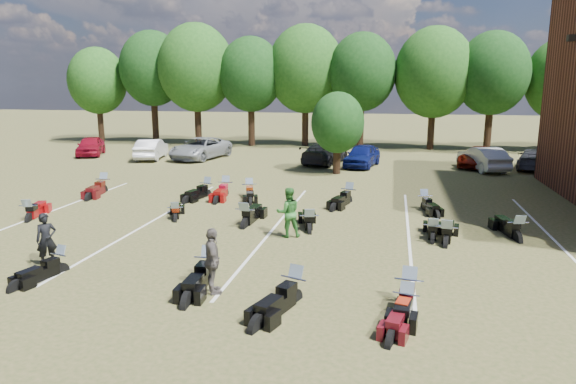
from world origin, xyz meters
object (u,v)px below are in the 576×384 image
(car_0, at_px, (91,146))
(motorcycle_14, at_px, (104,192))
(motorcycle_3, at_px, (208,280))
(motorcycle_7, at_px, (30,221))
(person_grey, at_px, (212,261))
(car_4, at_px, (362,156))
(person_black, at_px, (46,240))
(person_green, at_px, (288,212))

(car_0, xyz_separation_m, motorcycle_14, (8.37, -12.20, -0.72))
(motorcycle_3, bearing_deg, motorcycle_7, 151.02)
(motorcycle_7, bearing_deg, person_grey, 133.60)
(car_4, bearing_deg, motorcycle_7, -115.86)
(motorcycle_14, bearing_deg, person_black, -76.14)
(person_green, relative_size, motorcycle_14, 0.73)
(motorcycle_14, bearing_deg, motorcycle_3, -56.26)
(person_grey, relative_size, motorcycle_7, 0.78)
(person_black, xyz_separation_m, person_green, (6.51, 4.37, 0.09))
(person_grey, bearing_deg, person_black, 52.50)
(person_grey, distance_m, motorcycle_3, 1.33)
(motorcycle_14, bearing_deg, car_0, 115.67)
(person_green, distance_m, motorcycle_7, 10.64)
(car_0, relative_size, motorcycle_7, 1.88)
(person_black, relative_size, person_green, 0.90)
(car_0, bearing_deg, motorcycle_14, -77.84)
(car_0, xyz_separation_m, motorcycle_3, (17.68, -22.35, -0.72))
(motorcycle_3, distance_m, motorcycle_7, 10.27)
(person_black, relative_size, motorcycle_3, 0.67)
(car_0, distance_m, motorcycle_7, 19.73)
(car_4, relative_size, person_grey, 2.45)
(car_4, distance_m, motorcycle_7, 20.55)
(motorcycle_3, bearing_deg, person_grey, -64.07)
(person_black, bearing_deg, person_grey, -55.01)
(car_0, relative_size, person_grey, 2.40)
(person_green, bearing_deg, person_black, 11.45)
(person_black, xyz_separation_m, motorcycle_7, (-4.09, 4.39, -0.81))
(person_grey, xyz_separation_m, motorcycle_7, (-9.70, 5.40, -0.89))
(person_black, xyz_separation_m, person_grey, (5.61, -1.00, 0.08))
(car_4, distance_m, person_grey, 22.06)
(motorcycle_7, relative_size, motorcycle_14, 0.92)
(motorcycle_3, bearing_deg, person_black, 175.67)
(motorcycle_3, relative_size, motorcycle_14, 0.97)
(motorcycle_3, bearing_deg, car_4, 79.14)
(car_0, distance_m, motorcycle_14, 14.81)
(person_grey, bearing_deg, person_green, -36.92)
(car_0, relative_size, motorcycle_14, 1.72)
(car_4, distance_m, motorcycle_14, 16.44)
(motorcycle_14, bearing_deg, person_green, -36.60)
(person_black, xyz_separation_m, motorcycle_3, (5.13, -0.14, -0.81))
(person_green, xyz_separation_m, motorcycle_7, (-10.60, 0.02, -0.90))
(car_0, distance_m, motorcycle_3, 28.50)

